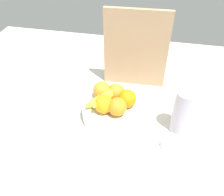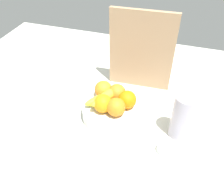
{
  "view_description": "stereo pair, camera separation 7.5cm",
  "coord_description": "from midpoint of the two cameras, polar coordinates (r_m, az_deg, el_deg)",
  "views": [
    {
      "loc": [
        11.93,
        -71.99,
        71.45
      ],
      "look_at": [
        -2.9,
        -0.65,
        9.69
      ],
      "focal_mm": 39.64,
      "sensor_mm": 36.0,
      "label": 1
    },
    {
      "loc": [
        19.23,
        -70.08,
        71.45
      ],
      "look_at": [
        -2.9,
        -0.65,
        9.69
      ],
      "focal_mm": 39.64,
      "sensor_mm": 36.0,
      "label": 2
    }
  ],
  "objects": [
    {
      "name": "orange_back_left",
      "position": [
        0.94,
        0.17,
        -1.36
      ],
      "size": [
        7.21,
        7.21,
        7.21
      ],
      "primitive_type": "sphere",
      "color": "orange",
      "rests_on": "fruit_bowl"
    },
    {
      "name": "banana_bunch",
      "position": [
        0.97,
        0.86,
        0.26
      ],
      "size": [
        14.62,
        16.96,
        6.2
      ],
      "color": "yellow",
      "rests_on": "fruit_bowl"
    },
    {
      "name": "cutting_board",
      "position": [
        1.1,
        8.76,
        10.58
      ],
      "size": [
        28.05,
        3.13,
        36.0
      ],
      "primitive_type": "cube",
      "rotation": [
        0.0,
        0.0,
        0.05
      ],
      "color": "tan",
      "rests_on": "ground_plane"
    },
    {
      "name": "orange_back_right",
      "position": [
        0.92,
        3.44,
        -2.22
      ],
      "size": [
        7.21,
        7.21,
        7.21
      ],
      "primitive_type": "sphere",
      "color": "orange",
      "rests_on": "fruit_bowl"
    },
    {
      "name": "ground_plane",
      "position": [
        1.03,
        3.76,
        -4.92
      ],
      "size": [
        180.0,
        140.0,
        3.0
      ],
      "primitive_type": "cube",
      "color": "silver"
    },
    {
      "name": "orange_center",
      "position": [
        1.0,
        0.16,
        1.92
      ],
      "size": [
        7.21,
        7.21,
        7.21
      ],
      "primitive_type": "sphere",
      "color": "orange",
      "rests_on": "fruit_bowl"
    },
    {
      "name": "orange_front_left",
      "position": [
        0.96,
        5.78,
        -0.45
      ],
      "size": [
        7.21,
        7.21,
        7.21
      ],
      "primitive_type": "sphere",
      "color": "orange",
      "rests_on": "fruit_bowl"
    },
    {
      "name": "fruit_bowl",
      "position": [
        1.0,
        2.16,
        -3.07
      ],
      "size": [
        23.99,
        23.99,
        5.69
      ],
      "primitive_type": "cylinder",
      "color": "white",
      "rests_on": "ground_plane"
    },
    {
      "name": "thermos_tumbler",
      "position": [
        0.93,
        18.13,
        -4.21
      ],
      "size": [
        7.6,
        7.6,
        18.27
      ],
      "primitive_type": "cylinder",
      "color": "#B9B1C5",
      "rests_on": "ground_plane"
    },
    {
      "name": "jar_lid",
      "position": [
        0.92,
        14.97,
        -11.5
      ],
      "size": [
        7.51,
        7.51,
        1.71
      ],
      "primitive_type": "cylinder",
      "color": "white",
      "rests_on": "ground_plane"
    },
    {
      "name": "orange_front_right",
      "position": [
        0.99,
        3.32,
        1.14
      ],
      "size": [
        7.21,
        7.21,
        7.21
      ],
      "primitive_type": "sphere",
      "color": "orange",
      "rests_on": "fruit_bowl"
    }
  ]
}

